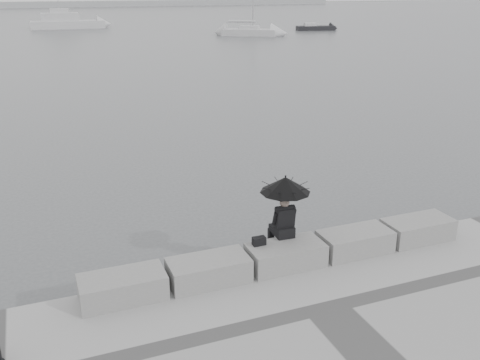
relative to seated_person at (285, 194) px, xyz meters
name	(u,v)px	position (x,y,z in m)	size (l,w,h in m)	color
ground	(276,276)	(-0.14, 0.08, -1.98)	(360.00, 360.00, 0.00)	#47494C
stone_block_far_left	(123,287)	(-3.54, -0.37, -1.23)	(1.60, 0.80, 0.50)	slate
stone_block_left	(209,271)	(-1.84, -0.37, -1.23)	(1.60, 0.80, 0.50)	slate
stone_block_centre	(286,255)	(-0.14, -0.37, -1.23)	(1.60, 0.80, 0.50)	slate
stone_block_right	(355,242)	(1.56, -0.37, -1.23)	(1.60, 0.80, 0.50)	slate
stone_block_far_right	(418,230)	(3.26, -0.37, -1.23)	(1.60, 0.80, 0.50)	slate
seated_person	(285,194)	(0.00, 0.00, 0.00)	(1.07, 1.07, 1.39)	black
bag	(259,241)	(-0.66, -0.17, -0.89)	(0.27, 0.15, 0.17)	black
distant_landmass	(2,5)	(-8.28, 154.59, -1.08)	(180.00, 8.00, 2.80)	#9D9FA2
sailboat_right	(250,31)	(22.02, 54.66, -1.44)	(6.95, 5.72, 12.90)	silver
motor_cruiser	(68,22)	(1.87, 74.89, -1.09)	(10.39, 3.18, 4.50)	silver
small_motorboat	(315,28)	(33.85, 58.97, -1.66)	(5.56, 2.83, 1.10)	black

